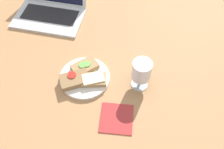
{
  "coord_description": "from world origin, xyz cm",
  "views": [
    {
      "loc": [
        17.66,
        -58.4,
        91.73
      ],
      "look_at": [
        5.21,
        -0.89,
        8.0
      ],
      "focal_mm": 40.0,
      "sensor_mm": 36.0,
      "label": 1
    }
  ],
  "objects_px": {
    "napkin": "(117,118)",
    "laptop": "(51,6)",
    "sandwich_with_cucumber": "(85,67)",
    "wine_glass": "(142,71)",
    "plate": "(85,78)",
    "sandwich_with_cheese": "(93,79)",
    "sandwich_with_tomato": "(75,79)"
  },
  "relations": [
    {
      "from": "plate",
      "to": "sandwich_with_cheese",
      "type": "relative_size",
      "value": 1.83
    },
    {
      "from": "sandwich_with_cucumber",
      "to": "wine_glass",
      "type": "height_order",
      "value": "wine_glass"
    },
    {
      "from": "plate",
      "to": "sandwich_with_cheese",
      "type": "height_order",
      "value": "sandwich_with_cheese"
    },
    {
      "from": "napkin",
      "to": "sandwich_with_cheese",
      "type": "bearing_deg",
      "value": 132.2
    },
    {
      "from": "sandwich_with_tomato",
      "to": "laptop",
      "type": "xyz_separation_m",
      "value": [
        -0.25,
        0.4,
        0.02
      ]
    },
    {
      "from": "sandwich_with_tomato",
      "to": "napkin",
      "type": "relative_size",
      "value": 1.09
    },
    {
      "from": "plate",
      "to": "wine_glass",
      "type": "distance_m",
      "value": 0.25
    },
    {
      "from": "sandwich_with_cucumber",
      "to": "sandwich_with_cheese",
      "type": "relative_size",
      "value": 1.07
    },
    {
      "from": "sandwich_with_cucumber",
      "to": "laptop",
      "type": "bearing_deg",
      "value": 129.86
    },
    {
      "from": "wine_glass",
      "to": "napkin",
      "type": "bearing_deg",
      "value": -109.35
    },
    {
      "from": "sandwich_with_tomato",
      "to": "napkin",
      "type": "xyz_separation_m",
      "value": [
        0.2,
        -0.12,
        -0.03
      ]
    },
    {
      "from": "wine_glass",
      "to": "sandwich_with_tomato",
      "type": "bearing_deg",
      "value": -168.1
    },
    {
      "from": "sandwich_with_cucumber",
      "to": "sandwich_with_cheese",
      "type": "height_order",
      "value": "same"
    },
    {
      "from": "plate",
      "to": "sandwich_with_cheese",
      "type": "xyz_separation_m",
      "value": [
        0.04,
        -0.01,
        0.02
      ]
    },
    {
      "from": "sandwich_with_cucumber",
      "to": "sandwich_with_tomato",
      "type": "bearing_deg",
      "value": -107.06
    },
    {
      "from": "plate",
      "to": "sandwich_with_tomato",
      "type": "height_order",
      "value": "sandwich_with_tomato"
    },
    {
      "from": "plate",
      "to": "napkin",
      "type": "distance_m",
      "value": 0.23
    },
    {
      "from": "sandwich_with_cucumber",
      "to": "sandwich_with_tomato",
      "type": "relative_size",
      "value": 0.9
    },
    {
      "from": "sandwich_with_cucumber",
      "to": "wine_glass",
      "type": "bearing_deg",
      "value": -4.35
    },
    {
      "from": "wine_glass",
      "to": "napkin",
      "type": "xyz_separation_m",
      "value": [
        -0.06,
        -0.18,
        -0.09
      ]
    },
    {
      "from": "plate",
      "to": "napkin",
      "type": "bearing_deg",
      "value": -41.98
    },
    {
      "from": "sandwich_with_cheese",
      "to": "plate",
      "type": "bearing_deg",
      "value": 163.2
    },
    {
      "from": "wine_glass",
      "to": "laptop",
      "type": "distance_m",
      "value": 0.62
    },
    {
      "from": "laptop",
      "to": "napkin",
      "type": "distance_m",
      "value": 0.69
    },
    {
      "from": "sandwich_with_cheese",
      "to": "wine_glass",
      "type": "xyz_separation_m",
      "value": [
        0.19,
        0.04,
        0.07
      ]
    },
    {
      "from": "sandwich_with_cucumber",
      "to": "napkin",
      "type": "xyz_separation_m",
      "value": [
        0.18,
        -0.2,
        -0.03
      ]
    },
    {
      "from": "sandwich_with_cucumber",
      "to": "plate",
      "type": "bearing_deg",
      "value": -76.81
    },
    {
      "from": "sandwich_with_tomato",
      "to": "sandwich_with_cheese",
      "type": "bearing_deg",
      "value": 12.96
    },
    {
      "from": "napkin",
      "to": "laptop",
      "type": "bearing_deg",
      "value": 130.87
    },
    {
      "from": "napkin",
      "to": "sandwich_with_cucumber",
      "type": "bearing_deg",
      "value": 132.47
    },
    {
      "from": "sandwich_with_tomato",
      "to": "wine_glass",
      "type": "bearing_deg",
      "value": 11.9
    },
    {
      "from": "sandwich_with_tomato",
      "to": "laptop",
      "type": "relative_size",
      "value": 0.4
    }
  ]
}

